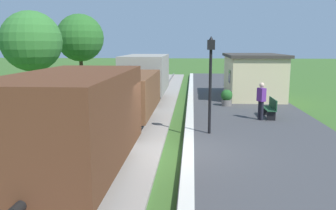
{
  "coord_description": "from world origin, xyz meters",
  "views": [
    {
      "loc": [
        0.5,
        -10.79,
        3.66
      ],
      "look_at": [
        -0.39,
        1.77,
        1.43
      ],
      "focal_mm": 36.92,
      "sensor_mm": 36.0,
      "label": 1
    }
  ],
  "objects_px": {
    "station_hut": "(253,76)",
    "lamp_post_near": "(211,67)",
    "person_waiting": "(261,100)",
    "tree_field_left": "(80,38)",
    "tree_trackside_far": "(31,41)",
    "bench_near_hut": "(270,108)",
    "potted_planter": "(227,97)",
    "freight_train": "(126,92)"
  },
  "relations": [
    {
      "from": "tree_trackside_far",
      "to": "tree_field_left",
      "type": "xyz_separation_m",
      "value": [
        1.02,
        6.05,
        0.31
      ]
    },
    {
      "from": "freight_train",
      "to": "station_hut",
      "type": "xyz_separation_m",
      "value": [
        6.8,
        7.92,
        0.05
      ]
    },
    {
      "from": "bench_near_hut",
      "to": "potted_planter",
      "type": "relative_size",
      "value": 1.64
    },
    {
      "from": "station_hut",
      "to": "tree_field_left",
      "type": "relative_size",
      "value": 0.97
    },
    {
      "from": "potted_planter",
      "to": "tree_field_left",
      "type": "height_order",
      "value": "tree_field_left"
    },
    {
      "from": "station_hut",
      "to": "person_waiting",
      "type": "xyz_separation_m",
      "value": [
        -0.78,
        -6.98,
        -0.47
      ]
    },
    {
      "from": "tree_field_left",
      "to": "bench_near_hut",
      "type": "bearing_deg",
      "value": -40.07
    },
    {
      "from": "potted_planter",
      "to": "tree_trackside_far",
      "type": "height_order",
      "value": "tree_trackside_far"
    },
    {
      "from": "freight_train",
      "to": "tree_trackside_far",
      "type": "xyz_separation_m",
      "value": [
        -6.8,
        5.77,
        2.22
      ]
    },
    {
      "from": "station_hut",
      "to": "potted_planter",
      "type": "xyz_separation_m",
      "value": [
        -1.98,
        -3.42,
        -0.93
      ]
    },
    {
      "from": "freight_train",
      "to": "station_hut",
      "type": "bearing_deg",
      "value": 49.35
    },
    {
      "from": "person_waiting",
      "to": "potted_planter",
      "type": "height_order",
      "value": "person_waiting"
    },
    {
      "from": "station_hut",
      "to": "lamp_post_near",
      "type": "height_order",
      "value": "lamp_post_near"
    },
    {
      "from": "bench_near_hut",
      "to": "tree_trackside_far",
      "type": "distance_m",
      "value": 14.37
    },
    {
      "from": "bench_near_hut",
      "to": "tree_field_left",
      "type": "height_order",
      "value": "tree_field_left"
    },
    {
      "from": "person_waiting",
      "to": "bench_near_hut",
      "type": "bearing_deg",
      "value": -163.76
    },
    {
      "from": "lamp_post_near",
      "to": "bench_near_hut",
      "type": "bearing_deg",
      "value": 46.21
    },
    {
      "from": "bench_near_hut",
      "to": "tree_trackside_far",
      "type": "relative_size",
      "value": 0.27
    },
    {
      "from": "freight_train",
      "to": "tree_field_left",
      "type": "xyz_separation_m",
      "value": [
        -5.79,
        11.82,
        2.53
      ]
    },
    {
      "from": "bench_near_hut",
      "to": "potted_planter",
      "type": "bearing_deg",
      "value": 119.5
    },
    {
      "from": "lamp_post_near",
      "to": "potted_planter",
      "type": "bearing_deg",
      "value": 78.57
    },
    {
      "from": "freight_train",
      "to": "bench_near_hut",
      "type": "bearing_deg",
      "value": 12.39
    },
    {
      "from": "freight_train",
      "to": "station_hut",
      "type": "relative_size",
      "value": 3.34
    },
    {
      "from": "person_waiting",
      "to": "tree_field_left",
      "type": "height_order",
      "value": "tree_field_left"
    },
    {
      "from": "tree_trackside_far",
      "to": "bench_near_hut",
      "type": "bearing_deg",
      "value": -17.96
    },
    {
      "from": "freight_train",
      "to": "person_waiting",
      "type": "height_order",
      "value": "freight_train"
    },
    {
      "from": "station_hut",
      "to": "tree_trackside_far",
      "type": "bearing_deg",
      "value": -171.0
    },
    {
      "from": "lamp_post_near",
      "to": "tree_trackside_far",
      "type": "height_order",
      "value": "tree_trackside_far"
    },
    {
      "from": "freight_train",
      "to": "person_waiting",
      "type": "bearing_deg",
      "value": 8.89
    },
    {
      "from": "potted_planter",
      "to": "freight_train",
      "type": "bearing_deg",
      "value": -137.01
    },
    {
      "from": "potted_planter",
      "to": "station_hut",
      "type": "bearing_deg",
      "value": 59.99
    },
    {
      "from": "station_hut",
      "to": "lamp_post_near",
      "type": "distance_m",
      "value": 10.18
    },
    {
      "from": "bench_near_hut",
      "to": "tree_trackside_far",
      "type": "xyz_separation_m",
      "value": [
        -13.35,
        4.33,
        3.09
      ]
    },
    {
      "from": "station_hut",
      "to": "bench_near_hut",
      "type": "bearing_deg",
      "value": -92.2
    },
    {
      "from": "person_waiting",
      "to": "lamp_post_near",
      "type": "bearing_deg",
      "value": 20.04
    },
    {
      "from": "potted_planter",
      "to": "tree_field_left",
      "type": "relative_size",
      "value": 0.15
    },
    {
      "from": "tree_field_left",
      "to": "tree_trackside_far",
      "type": "bearing_deg",
      "value": -99.53
    },
    {
      "from": "person_waiting",
      "to": "tree_field_left",
      "type": "xyz_separation_m",
      "value": [
        -11.81,
        10.87,
        2.94
      ]
    },
    {
      "from": "potted_planter",
      "to": "tree_field_left",
      "type": "distance_m",
      "value": 13.33
    },
    {
      "from": "freight_train",
      "to": "tree_field_left",
      "type": "relative_size",
      "value": 3.26
    },
    {
      "from": "freight_train",
      "to": "bench_near_hut",
      "type": "xyz_separation_m",
      "value": [
        6.55,
        1.44,
        -0.88
      ]
    },
    {
      "from": "bench_near_hut",
      "to": "person_waiting",
      "type": "bearing_deg",
      "value": -136.95
    }
  ]
}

